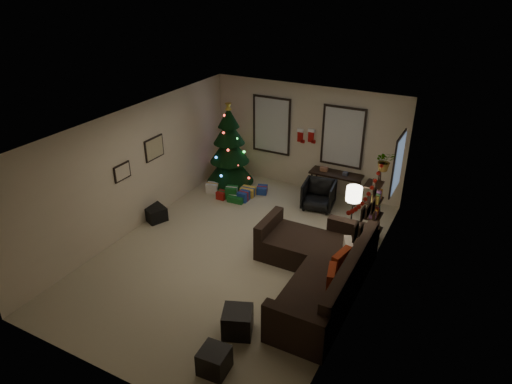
# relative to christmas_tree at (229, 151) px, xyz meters

# --- Properties ---
(floor) EXTENTS (7.00, 7.00, 0.00)m
(floor) POSITION_rel_christmas_tree_xyz_m (1.77, -2.69, -0.95)
(floor) COLOR tan
(floor) RESTS_ON ground
(ceiling) EXTENTS (7.00, 7.00, 0.00)m
(ceiling) POSITION_rel_christmas_tree_xyz_m (1.77, -2.69, 1.75)
(ceiling) COLOR white
(ceiling) RESTS_ON floor
(wall_back) EXTENTS (5.00, 0.00, 5.00)m
(wall_back) POSITION_rel_christmas_tree_xyz_m (1.77, 0.81, 0.40)
(wall_back) COLOR beige
(wall_back) RESTS_ON floor
(wall_front) EXTENTS (5.00, 0.00, 5.00)m
(wall_front) POSITION_rel_christmas_tree_xyz_m (1.77, -6.19, 0.40)
(wall_front) COLOR beige
(wall_front) RESTS_ON floor
(wall_left) EXTENTS (0.00, 7.00, 7.00)m
(wall_left) POSITION_rel_christmas_tree_xyz_m (-0.73, -2.69, 0.40)
(wall_left) COLOR beige
(wall_left) RESTS_ON floor
(wall_right) EXTENTS (0.00, 7.00, 7.00)m
(wall_right) POSITION_rel_christmas_tree_xyz_m (4.27, -2.69, 0.40)
(wall_right) COLOR beige
(wall_right) RESTS_ON floor
(window_back_left) EXTENTS (1.05, 0.06, 1.50)m
(window_back_left) POSITION_rel_christmas_tree_xyz_m (0.82, 0.78, 0.60)
(window_back_left) COLOR #728CB2
(window_back_left) RESTS_ON wall_back
(window_back_right) EXTENTS (1.05, 0.06, 1.50)m
(window_back_right) POSITION_rel_christmas_tree_xyz_m (2.72, 0.78, 0.60)
(window_back_right) COLOR #728CB2
(window_back_right) RESTS_ON wall_back
(window_right_wall) EXTENTS (0.06, 0.90, 1.30)m
(window_right_wall) POSITION_rel_christmas_tree_xyz_m (4.24, -0.14, 0.55)
(window_right_wall) COLOR #728CB2
(window_right_wall) RESTS_ON wall_right
(christmas_tree) EXTENTS (1.23, 1.23, 2.30)m
(christmas_tree) POSITION_rel_christmas_tree_xyz_m (0.00, 0.00, 0.00)
(christmas_tree) COLOR black
(christmas_tree) RESTS_ON floor
(presents) EXTENTS (1.50, 1.01, 0.30)m
(presents) POSITION_rel_christmas_tree_xyz_m (0.40, -0.48, -0.83)
(presents) COLOR gold
(presents) RESTS_ON floor
(sofa) EXTENTS (2.15, 3.10, 0.93)m
(sofa) POSITION_rel_christmas_tree_xyz_m (3.57, -2.89, -0.64)
(sofa) COLOR black
(sofa) RESTS_ON floor
(pillow_red_a) EXTENTS (0.22, 0.46, 0.45)m
(pillow_red_a) POSITION_rel_christmas_tree_xyz_m (3.98, -3.47, -0.31)
(pillow_red_a) COLOR maroon
(pillow_red_a) RESTS_ON sofa
(pillow_red_b) EXTENTS (0.23, 0.50, 0.48)m
(pillow_red_b) POSITION_rel_christmas_tree_xyz_m (3.98, -2.94, -0.31)
(pillow_red_b) COLOR maroon
(pillow_red_b) RESTS_ON sofa
(pillow_cream) EXTENTS (0.30, 0.48, 0.46)m
(pillow_cream) POSITION_rel_christmas_tree_xyz_m (3.98, -2.57, -0.32)
(pillow_cream) COLOR beige
(pillow_cream) RESTS_ON sofa
(ottoman_near) EXTENTS (0.60, 0.60, 0.44)m
(ottoman_near) POSITION_rel_christmas_tree_xyz_m (2.87, -4.63, -0.73)
(ottoman_near) COLOR black
(ottoman_near) RESTS_ON floor
(ottoman_far) EXTENTS (0.43, 0.43, 0.38)m
(ottoman_far) POSITION_rel_christmas_tree_xyz_m (2.95, -5.44, -0.76)
(ottoman_far) COLOR black
(ottoman_far) RESTS_ON floor
(desk) EXTENTS (1.28, 0.46, 0.69)m
(desk) POSITION_rel_christmas_tree_xyz_m (2.71, 0.53, -0.34)
(desk) COLOR black
(desk) RESTS_ON floor
(desk_chair) EXTENTS (0.74, 0.71, 0.68)m
(desk_chair) POSITION_rel_christmas_tree_xyz_m (2.52, -0.12, -0.61)
(desk_chair) COLOR black
(desk_chair) RESTS_ON floor
(bookshelf) EXTENTS (0.30, 0.47, 1.57)m
(bookshelf) POSITION_rel_christmas_tree_xyz_m (4.07, -1.06, -0.19)
(bookshelf) COLOR black
(bookshelf) RESTS_ON floor
(potted_plant) EXTENTS (0.63, 0.61, 0.53)m
(potted_plant) POSITION_rel_christmas_tree_xyz_m (4.07, -0.78, 0.88)
(potted_plant) COLOR #4C4C4C
(potted_plant) RESTS_ON bookshelf
(floor_lamp) EXTENTS (0.30, 0.30, 1.44)m
(floor_lamp) POSITION_rel_christmas_tree_xyz_m (3.72, -1.54, 0.25)
(floor_lamp) COLOR black
(floor_lamp) RESTS_ON floor
(art_map) EXTENTS (0.04, 0.60, 0.50)m
(art_map) POSITION_rel_christmas_tree_xyz_m (-0.71, -2.04, 0.66)
(art_map) COLOR black
(art_map) RESTS_ON wall_left
(art_abstract) EXTENTS (0.04, 0.45, 0.35)m
(art_abstract) POSITION_rel_christmas_tree_xyz_m (-0.71, -3.09, 0.50)
(art_abstract) COLOR black
(art_abstract) RESTS_ON wall_left
(gallery) EXTENTS (0.03, 1.25, 0.54)m
(gallery) POSITION_rel_christmas_tree_xyz_m (4.25, -2.76, 0.62)
(gallery) COLOR black
(gallery) RESTS_ON wall_right
(garland) EXTENTS (0.08, 1.90, 0.30)m
(garland) POSITION_rel_christmas_tree_xyz_m (4.22, -2.76, 1.04)
(garland) COLOR #A5140C
(garland) RESTS_ON wall_right
(stocking_left) EXTENTS (0.20, 0.05, 0.36)m
(stocking_left) POSITION_rel_christmas_tree_xyz_m (1.63, 0.78, 0.46)
(stocking_left) COLOR #990F0C
(stocking_left) RESTS_ON wall_back
(stocking_right) EXTENTS (0.20, 0.05, 0.36)m
(stocking_right) POSITION_rel_christmas_tree_xyz_m (1.96, 0.67, 0.55)
(stocking_right) COLOR #990F0C
(stocking_right) RESTS_ON wall_back
(storage_bin) EXTENTS (0.75, 0.65, 0.32)m
(storage_bin) POSITION_rel_christmas_tree_xyz_m (-0.66, -2.36, -0.79)
(storage_bin) COLOR black
(storage_bin) RESTS_ON floor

